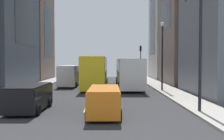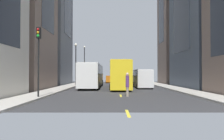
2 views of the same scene
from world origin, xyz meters
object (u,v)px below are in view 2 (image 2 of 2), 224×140
object	(u,v)px
city_bus_white	(92,74)
pedestrian_crossing_near	(128,84)
car_orange_1	(110,79)
pedestrian_walking_far	(150,77)
streetcar_yellow	(119,73)
delivery_van_white	(143,77)
traffic_light_near_corner	(39,48)
car_black_0	(132,79)

from	to	relation	value
city_bus_white	pedestrian_crossing_near	world-z (taller)	city_bus_white
car_orange_1	pedestrian_crossing_near	distance (m)	27.81
pedestrian_crossing_near	pedestrian_walking_far	bearing A→B (deg)	-107.87
car_orange_1	streetcar_yellow	bearing A→B (deg)	-84.97
streetcar_yellow	pedestrian_crossing_near	bearing A→B (deg)	-88.33
delivery_van_white	traffic_light_near_corner	bearing A→B (deg)	-129.53
city_bus_white	car_black_0	world-z (taller)	city_bus_white
delivery_van_white	pedestrian_crossing_near	distance (m)	11.47
car_black_0	pedestrian_walking_far	xyz separation A→B (m)	(3.40, -2.63, 0.44)
pedestrian_walking_far	traffic_light_near_corner	xyz separation A→B (m)	(-13.62, -25.18, 2.67)
city_bus_white	traffic_light_near_corner	bearing A→B (deg)	-102.72
city_bus_white	pedestrian_crossing_near	xyz separation A→B (m)	(4.26, -12.17, -0.87)
traffic_light_near_corner	car_orange_1	bearing A→B (deg)	79.25
delivery_van_white	traffic_light_near_corner	world-z (taller)	traffic_light_near_corner
pedestrian_walking_far	pedestrian_crossing_near	bearing A→B (deg)	175.84
delivery_van_white	pedestrian_walking_far	size ratio (longest dim) A/B	2.52
delivery_van_white	car_orange_1	size ratio (longest dim) A/B	1.38
streetcar_yellow	traffic_light_near_corner	world-z (taller)	traffic_light_near_corner
city_bus_white	pedestrian_crossing_near	distance (m)	12.92
streetcar_yellow	pedestrian_walking_far	size ratio (longest dim) A/B	6.12
car_black_0	traffic_light_near_corner	world-z (taller)	traffic_light_near_corner
car_black_0	car_orange_1	world-z (taller)	car_black_0
pedestrian_walking_far	streetcar_yellow	bearing A→B (deg)	162.87
streetcar_yellow	car_orange_1	size ratio (longest dim) A/B	3.36
car_orange_1	city_bus_white	bearing A→B (deg)	-99.02
streetcar_yellow	car_black_0	distance (m)	15.60
streetcar_yellow	car_black_0	size ratio (longest dim) A/B	3.26
car_orange_1	traffic_light_near_corner	bearing A→B (deg)	-100.75
delivery_van_white	traffic_light_near_corner	xyz separation A→B (m)	(-10.27, -12.44, 2.56)
streetcar_yellow	traffic_light_near_corner	xyz separation A→B (m)	(-6.98, -12.60, 1.95)
city_bus_white	car_orange_1	bearing A→B (deg)	80.98
delivery_van_white	car_black_0	distance (m)	15.38
city_bus_white	pedestrian_walking_far	world-z (taller)	city_bus_white
streetcar_yellow	delivery_van_white	xyz separation A→B (m)	(3.28, -0.15, -0.61)
car_orange_1	pedestrian_crossing_near	xyz separation A→B (m)	(1.78, -27.75, 0.21)
pedestrian_crossing_near	traffic_light_near_corner	bearing A→B (deg)	7.57
streetcar_yellow	city_bus_white	bearing A→B (deg)	166.54
city_bus_white	delivery_van_white	size ratio (longest dim) A/B	2.22
streetcar_yellow	car_black_0	bearing A→B (deg)	78.00
delivery_van_white	pedestrian_walking_far	distance (m)	13.17
delivery_van_white	pedestrian_walking_far	xyz separation A→B (m)	(3.35, 12.74, -0.11)
delivery_van_white	car_orange_1	distance (m)	17.35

